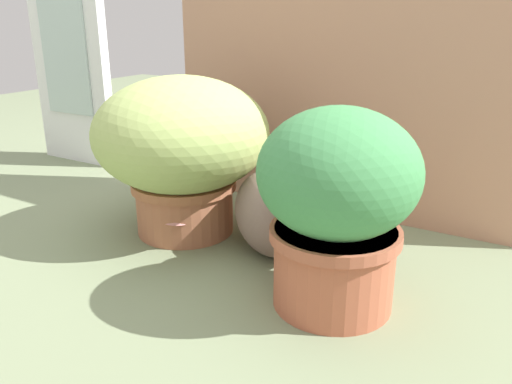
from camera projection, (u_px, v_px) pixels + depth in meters
name	position (u px, v px, depth m)	size (l,w,h in m)	color
ground_plane	(216.00, 262.00, 1.31)	(6.00, 6.00, 0.00)	gray
cardboard_backdrop	(341.00, 51.00, 1.50)	(1.12, 0.03, 0.98)	tan
window_panel_white	(69.00, 51.00, 2.06)	(0.39, 0.05, 0.89)	white
grass_planter	(182.00, 145.00, 1.42)	(0.48, 0.48, 0.44)	#AC6647
leafy_planter	(337.00, 202.00, 1.05)	(0.33, 0.33, 0.43)	#B45C40
cat	(274.00, 211.00, 1.31)	(0.32, 0.32, 0.32)	#82695E
mushroom_ornament_pink	(178.00, 216.00, 1.39)	(0.09, 0.09, 0.11)	silver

